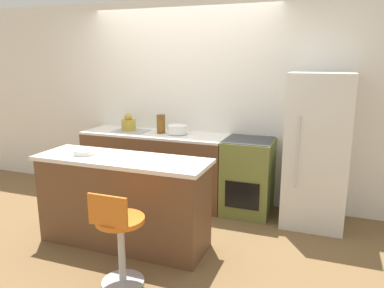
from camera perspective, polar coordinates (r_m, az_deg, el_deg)
ground_plane at (r=4.78m, az=-4.08°, el=-10.04°), size 14.00×14.00×0.00m
wall_back at (r=5.02m, az=-1.29°, el=6.49°), size 8.00×0.06×2.60m
back_counter at (r=5.01m, az=-5.68°, el=-3.43°), size 1.92×0.59×0.92m
kitchen_island at (r=3.88m, az=-10.42°, el=-8.53°), size 1.77×0.58×0.91m
oven_range at (r=4.61m, az=8.51°, el=-4.93°), size 0.57×0.60×0.92m
refrigerator at (r=4.39m, az=18.47°, el=-0.96°), size 0.67×0.67×1.72m
stool_chair at (r=3.21m, az=-11.02°, el=-13.95°), size 0.40×0.40×0.85m
kettle at (r=5.09m, az=-9.64°, el=3.12°), size 0.19×0.19×0.23m
mixing_bowl at (r=4.79m, az=-2.25°, el=2.24°), size 0.25×0.25×0.11m
canister_jar at (r=4.87m, az=-4.75°, el=3.12°), size 0.12×0.12×0.23m
fruit_bowl at (r=3.95m, az=-16.04°, el=-1.15°), size 0.23×0.23×0.05m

